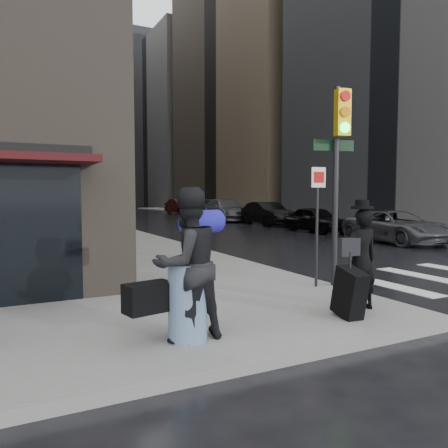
{
  "coord_description": "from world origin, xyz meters",
  "views": [
    {
      "loc": [
        -4.25,
        -6.21,
        2.08
      ],
      "look_at": [
        0.76,
        3.7,
        1.3
      ],
      "focal_mm": 35.0,
      "sensor_mm": 36.0,
      "label": 1
    }
  ],
  "objects": [
    {
      "name": "parked_car_4",
      "position": [
        10.66,
        28.97,
        0.82
      ],
      "size": [
        2.32,
        4.95,
        1.64
      ],
      "primitive_type": "imported",
      "rotation": [
        0.0,
        0.0,
        -0.08
      ],
      "color": "black",
      "rests_on": "ground"
    },
    {
      "name": "traffic_light",
      "position": [
        1.84,
        0.75,
        2.8
      ],
      "size": [
        1.01,
        0.56,
        4.1
      ],
      "rotation": [
        0.0,
        0.0,
        -0.21
      ],
      "color": "black",
      "rests_on": "ground"
    },
    {
      "name": "bldg_distant",
      "position": [
        6.0,
        78.0,
        16.0
      ],
      "size": [
        40.0,
        12.0,
        32.0
      ],
      "primitive_type": "cube",
      "color": "slate",
      "rests_on": "ground"
    },
    {
      "name": "ground",
      "position": [
        0.0,
        0.0,
        0.0
      ],
      "size": [
        140.0,
        140.0,
        0.0
      ],
      "primitive_type": "plane",
      "color": "black",
      "rests_on": "ground"
    },
    {
      "name": "fire_hydrant",
      "position": [
        0.68,
        5.41,
        0.48
      ],
      "size": [
        0.43,
        0.33,
        0.74
      ],
      "rotation": [
        0.0,
        0.0,
        -0.35
      ],
      "color": "#95090C",
      "rests_on": "ground"
    },
    {
      "name": "parked_car_0",
      "position": [
        10.48,
        6.86,
        0.68
      ],
      "size": [
        2.67,
        5.07,
        1.36
      ],
      "primitive_type": "imported",
      "rotation": [
        0.0,
        0.0,
        -0.09
      ],
      "color": "#414146",
      "rests_on": "ground"
    },
    {
      "name": "parked_car_5",
      "position": [
        11.53,
        34.5,
        0.76
      ],
      "size": [
        1.96,
        4.74,
        1.53
      ],
      "primitive_type": "imported",
      "rotation": [
        0.0,
        0.0,
        0.08
      ],
      "color": "#3C130C",
      "rests_on": "ground"
    },
    {
      "name": "parked_car_3",
      "position": [
        10.9,
        23.44,
        0.83
      ],
      "size": [
        2.63,
        5.85,
        1.66
      ],
      "primitive_type": "imported",
      "rotation": [
        0.0,
        0.0,
        -0.05
      ],
      "color": "#515257",
      "rests_on": "ground"
    },
    {
      "name": "parked_car_2",
      "position": [
        11.12,
        17.91,
        0.76
      ],
      "size": [
        1.79,
        4.69,
        1.53
      ],
      "primitive_type": "imported",
      "rotation": [
        0.0,
        0.0,
        -0.04
      ],
      "color": "black",
      "rests_on": "ground"
    },
    {
      "name": "bldg_right_far",
      "position": [
        26.0,
        58.0,
        12.5
      ],
      "size": [
        22.0,
        20.0,
        25.0
      ],
      "primitive_type": "cube",
      "color": "slate",
      "rests_on": "ground"
    },
    {
      "name": "man_overcoat",
      "position": [
        0.9,
        -0.9,
        0.93
      ],
      "size": [
        1.04,
        0.91,
        1.86
      ],
      "rotation": [
        0.0,
        0.0,
        3.03
      ],
      "color": "black",
      "rests_on": "ground"
    },
    {
      "name": "parked_car_1",
      "position": [
        10.68,
        12.39,
        0.69
      ],
      "size": [
        1.78,
        4.11,
        1.38
      ],
      "primitive_type": "imported",
      "rotation": [
        0.0,
        0.0,
        0.04
      ],
      "color": "black",
      "rests_on": "ground"
    },
    {
      "name": "sidewalk_right",
      "position": [
        13.5,
        27.0,
        0.07
      ],
      "size": [
        3.0,
        50.0,
        0.15
      ],
      "primitive_type": "cube",
      "color": "slate",
      "rests_on": "ground"
    },
    {
      "name": "sidewalk_left",
      "position": [
        0.0,
        27.0,
        0.07
      ],
      "size": [
        4.0,
        50.0,
        0.15
      ],
      "primitive_type": "cube",
      "color": "slate",
      "rests_on": "ground"
    },
    {
      "name": "man_jeans",
      "position": [
        -2.16,
        -0.97,
        1.16
      ],
      "size": [
        1.47,
        0.95,
        2.01
      ],
      "rotation": [
        0.0,
        0.0,
        3.35
      ],
      "color": "black",
      "rests_on": "ground"
    },
    {
      "name": "bldg_right_mid",
      "position": [
        26.0,
        35.0,
        19.0
      ],
      "size": [
        22.0,
        22.0,
        38.0
      ],
      "primitive_type": "cube",
      "color": "#7F6C4E",
      "rests_on": "ground"
    }
  ]
}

